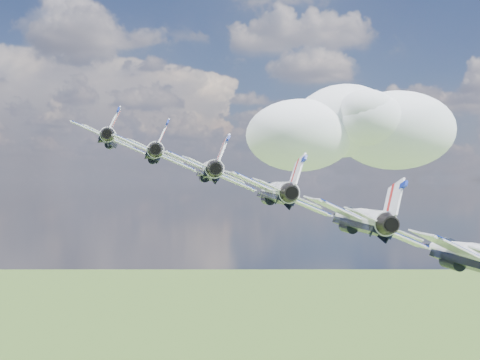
{
  "coord_description": "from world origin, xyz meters",
  "views": [
    {
      "loc": [
        8.37,
        -53.54,
        149.08
      ],
      "look_at": [
        11.61,
        14.05,
        149.08
      ],
      "focal_mm": 45.0,
      "sensor_mm": 36.0,
      "label": 1
    }
  ],
  "objects_px": {
    "jet_2": "(209,170)",
    "jet_0": "(111,138)",
    "jet_4": "(358,219)",
    "jet_3": "(275,191)",
    "jet_1": "(155,152)",
    "jet_5": "(467,254)"
  },
  "relations": [
    {
      "from": "jet_2",
      "to": "jet_0",
      "type": "bearing_deg",
      "value": 126.54
    },
    {
      "from": "jet_2",
      "to": "jet_4",
      "type": "relative_size",
      "value": 1.0
    },
    {
      "from": "jet_3",
      "to": "jet_0",
      "type": "bearing_deg",
      "value": 126.54
    },
    {
      "from": "jet_3",
      "to": "jet_1",
      "type": "bearing_deg",
      "value": 126.54
    },
    {
      "from": "jet_0",
      "to": "jet_5",
      "type": "relative_size",
      "value": 1.0
    },
    {
      "from": "jet_2",
      "to": "jet_5",
      "type": "relative_size",
      "value": 1.0
    },
    {
      "from": "jet_1",
      "to": "jet_3",
      "type": "xyz_separation_m",
      "value": [
        14.1,
        -15.66,
        -4.84
      ]
    },
    {
      "from": "jet_0",
      "to": "jet_4",
      "type": "height_order",
      "value": "jet_0"
    },
    {
      "from": "jet_1",
      "to": "jet_2",
      "type": "bearing_deg",
      "value": -53.46
    },
    {
      "from": "jet_0",
      "to": "jet_3",
      "type": "xyz_separation_m",
      "value": [
        21.15,
        -23.48,
        -7.25
      ]
    },
    {
      "from": "jet_1",
      "to": "jet_2",
      "type": "distance_m",
      "value": 10.81
    },
    {
      "from": "jet_3",
      "to": "jet_4",
      "type": "relative_size",
      "value": 1.0
    },
    {
      "from": "jet_4",
      "to": "jet_3",
      "type": "bearing_deg",
      "value": 126.54
    },
    {
      "from": "jet_1",
      "to": "jet_3",
      "type": "distance_m",
      "value": 21.62
    },
    {
      "from": "jet_1",
      "to": "jet_2",
      "type": "xyz_separation_m",
      "value": [
        7.05,
        -7.83,
        -2.42
      ]
    },
    {
      "from": "jet_4",
      "to": "jet_5",
      "type": "xyz_separation_m",
      "value": [
        7.05,
        -7.83,
        -2.42
      ]
    },
    {
      "from": "jet_4",
      "to": "jet_0",
      "type": "bearing_deg",
      "value": 126.54
    },
    {
      "from": "jet_1",
      "to": "jet_5",
      "type": "xyz_separation_m",
      "value": [
        28.21,
        -31.31,
        -9.67
      ]
    },
    {
      "from": "jet_1",
      "to": "jet_5",
      "type": "distance_m",
      "value": 43.24
    },
    {
      "from": "jet_0",
      "to": "jet_5",
      "type": "bearing_deg",
      "value": -53.46
    },
    {
      "from": "jet_0",
      "to": "jet_3",
      "type": "height_order",
      "value": "jet_0"
    },
    {
      "from": "jet_0",
      "to": "jet_4",
      "type": "bearing_deg",
      "value": -53.46
    }
  ]
}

